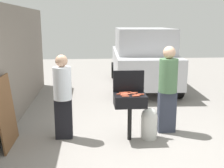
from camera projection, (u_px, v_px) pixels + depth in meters
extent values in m
plane|color=gray|center=(135.00, 140.00, 5.42)|extent=(24.00, 24.00, 0.00)
cube|color=slate|center=(6.00, 67.00, 5.90)|extent=(0.24, 8.00, 2.60)
cylinder|color=black|center=(130.00, 123.00, 5.37)|extent=(0.08, 0.08, 0.68)
cube|color=black|center=(130.00, 100.00, 5.27)|extent=(0.60, 0.44, 0.22)
cube|color=black|center=(129.00, 81.00, 5.41)|extent=(0.60, 0.05, 0.42)
cylinder|color=#C6593D|center=(124.00, 95.00, 5.19)|extent=(0.13, 0.04, 0.03)
cylinder|color=#C6593D|center=(133.00, 93.00, 5.28)|extent=(0.13, 0.04, 0.03)
cylinder|color=#B74C33|center=(127.00, 94.00, 5.24)|extent=(0.13, 0.03, 0.03)
cylinder|color=#AD4228|center=(137.00, 95.00, 5.17)|extent=(0.13, 0.03, 0.03)
cylinder|color=#B74C33|center=(136.00, 96.00, 5.13)|extent=(0.13, 0.03, 0.03)
cylinder|color=#AD4228|center=(141.00, 94.00, 5.22)|extent=(0.13, 0.04, 0.03)
cylinder|color=#B74C33|center=(124.00, 95.00, 5.15)|extent=(0.13, 0.03, 0.03)
cylinder|color=#C6593D|center=(126.00, 96.00, 5.08)|extent=(0.13, 0.03, 0.03)
cylinder|color=#AD4228|center=(134.00, 93.00, 5.33)|extent=(0.13, 0.03, 0.03)
cylinder|color=#B74C33|center=(136.00, 96.00, 5.10)|extent=(0.13, 0.04, 0.03)
cylinder|color=#AD4228|center=(126.00, 94.00, 5.27)|extent=(0.13, 0.03, 0.03)
cylinder|color=#B74C33|center=(124.00, 93.00, 5.29)|extent=(0.13, 0.04, 0.03)
cylinder|color=#AD4228|center=(122.00, 93.00, 5.34)|extent=(0.13, 0.04, 0.03)
cylinder|color=#B74C33|center=(120.00, 94.00, 5.23)|extent=(0.13, 0.03, 0.03)
cylinder|color=#AD4228|center=(128.00, 92.00, 5.37)|extent=(0.13, 0.04, 0.03)
cylinder|color=silver|center=(149.00, 127.00, 5.46)|extent=(0.32, 0.32, 0.46)
sphere|color=silver|center=(149.00, 116.00, 5.41)|extent=(0.31, 0.31, 0.31)
cube|color=black|center=(64.00, 119.00, 5.43)|extent=(0.33, 0.18, 0.79)
cylinder|color=silver|center=(62.00, 83.00, 5.28)|extent=(0.35, 0.35, 0.63)
sphere|color=tan|center=(61.00, 61.00, 5.18)|extent=(0.23, 0.23, 0.23)
cube|color=#333847|center=(167.00, 112.00, 5.75)|extent=(0.35, 0.19, 0.85)
cylinder|color=#4C724C|center=(168.00, 76.00, 5.59)|extent=(0.37, 0.37, 0.67)
sphere|color=tan|center=(169.00, 53.00, 5.48)|extent=(0.25, 0.25, 0.25)
cube|color=#B7B7BC|center=(142.00, 65.00, 9.72)|extent=(2.11, 4.49, 0.90)
cube|color=#B7B7BC|center=(143.00, 40.00, 9.34)|extent=(1.89, 2.68, 0.80)
cylinder|color=black|center=(179.00, 87.00, 8.35)|extent=(0.25, 0.65, 0.64)
cylinder|color=black|center=(118.00, 88.00, 8.29)|extent=(0.25, 0.65, 0.64)
cylinder|color=black|center=(159.00, 70.00, 11.35)|extent=(0.25, 0.65, 0.64)
cylinder|color=black|center=(114.00, 70.00, 11.29)|extent=(0.25, 0.65, 0.64)
cube|color=brown|center=(6.00, 112.00, 5.05)|extent=(0.15, 0.90, 1.28)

